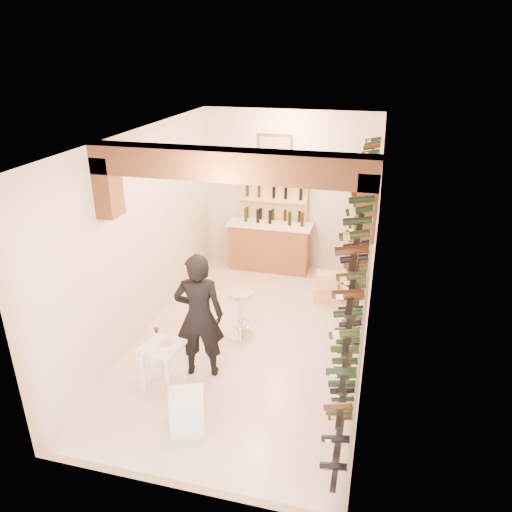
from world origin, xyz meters
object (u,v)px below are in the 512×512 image
Objects in this scene: wine_rack at (356,259)px; white_stool at (187,412)px; back_counter at (270,245)px; tasting_table at (163,353)px; person at (199,316)px; chrome_barstool at (241,311)px; crate_lower at (326,293)px.

wine_rack is 3.06m from white_stool.
white_stool is at bearing -129.54° from wine_rack.
back_counter is 2.02× the size of tasting_table.
back_counter is 3.71m from person.
wine_rack is 11.32× the size of white_stool.
person reaches higher than white_stool.
white_stool is 0.27× the size of person.
wine_rack is at bearing -164.97° from person.
back_counter reaches higher than chrome_barstool.
tasting_table is 0.92m from white_stool.
back_counter is 4.17m from tasting_table.
person is (-0.16, -3.68, 0.39)m from back_counter.
white_stool is 3.89m from crate_lower.
wine_rack is at bearing -55.34° from back_counter.
back_counter is 0.92× the size of person.
wine_rack is at bearing -71.48° from crate_lower.
tasting_table is at bearing -120.91° from crate_lower.
wine_rack is at bearing 41.72° from tasting_table.
chrome_barstool is at bearing -117.85° from person.
white_stool is (-1.76, -2.13, -1.30)m from wine_rack.
tasting_table is (-2.35, -1.49, -0.98)m from wine_rack.
white_stool is (0.58, -0.64, -0.32)m from tasting_table.
person is at bearing -92.43° from back_counter.
person is 2.30× the size of chrome_barstool.
chrome_barstool is (-1.70, -0.01, -1.08)m from wine_rack.
wine_rack reaches higher than chrome_barstool.
wine_rack reaches higher than person.
tasting_table is 1.62m from chrome_barstool.
back_counter is at bearing 90.82° from white_stool.
back_counter is 4.79m from white_stool.
person reaches higher than chrome_barstool.
chrome_barstool is at bearing -127.19° from crate_lower.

